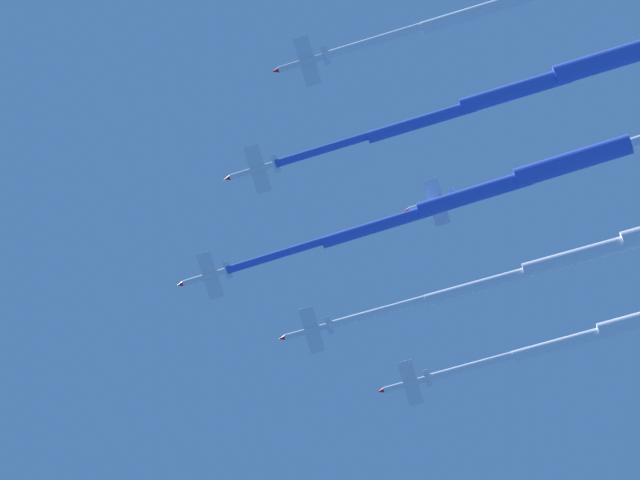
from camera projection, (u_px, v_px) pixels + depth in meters
jet_lead at (480, 192)px, 242.10m from camera, size 65.48×54.64×4.29m
jet_port_inner at (519, 89)px, 237.96m from camera, size 61.90×52.65×4.27m
jet_starboard_inner at (586, 253)px, 246.14m from camera, size 65.26×56.95×4.32m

